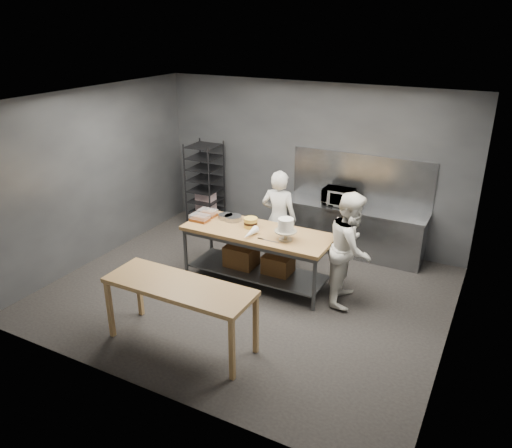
{
  "coord_description": "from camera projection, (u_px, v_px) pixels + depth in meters",
  "views": [
    {
      "loc": [
        3.35,
        -6.03,
        4.05
      ],
      "look_at": [
        -0.02,
        0.35,
        1.05
      ],
      "focal_mm": 35.0,
      "sensor_mm": 36.0,
      "label": 1
    }
  ],
  "objects": [
    {
      "name": "layer_cake",
      "position": [
        251.0,
        223.0,
        7.99
      ],
      "size": [
        0.22,
        0.22,
        0.16
      ],
      "color": "#F9C54F",
      "rests_on": "work_table"
    },
    {
      "name": "chef_right",
      "position": [
        351.0,
        248.0,
        7.4
      ],
      "size": [
        0.77,
        0.93,
        1.75
      ],
      "primitive_type": "imported",
      "rotation": [
        0.0,
        0.0,
        1.7
      ],
      "color": "white",
      "rests_on": "ground"
    },
    {
      "name": "ground",
      "position": [
        247.0,
        292.0,
        7.92
      ],
      "size": [
        6.0,
        6.0,
        0.0
      ],
      "primitive_type": "plane",
      "color": "black",
      "rests_on": "ground"
    },
    {
      "name": "microwave",
      "position": [
        338.0,
        197.0,
        9.0
      ],
      "size": [
        0.54,
        0.37,
        0.3
      ],
      "primitive_type": "imported",
      "color": "black",
      "rests_on": "back_counter"
    },
    {
      "name": "near_counter",
      "position": [
        179.0,
        290.0,
        6.38
      ],
      "size": [
        2.0,
        0.7,
        0.9
      ],
      "color": "#A47944",
      "rests_on": "ground"
    },
    {
      "name": "piping_bag",
      "position": [
        250.0,
        233.0,
        7.64
      ],
      "size": [
        0.12,
        0.38,
        0.12
      ],
      "primitive_type": "cone",
      "rotation": [
        1.57,
        0.0,
        -0.01
      ],
      "color": "silver",
      "rests_on": "work_table"
    },
    {
      "name": "back_wall",
      "position": [
        310.0,
        163.0,
        9.39
      ],
      "size": [
        6.0,
        0.04,
        3.0
      ],
      "primitive_type": "cube",
      "color": "#4C4F54",
      "rests_on": "ground"
    },
    {
      "name": "pastry_clamshells",
      "position": [
        204.0,
        215.0,
        8.35
      ],
      "size": [
        0.32,
        0.46,
        0.11
      ],
      "color": "brown",
      "rests_on": "work_table"
    },
    {
      "name": "splashback_panel",
      "position": [
        361.0,
        179.0,
        9.0
      ],
      "size": [
        2.6,
        0.02,
        0.9
      ],
      "primitive_type": "cube",
      "color": "slate",
      "rests_on": "back_counter"
    },
    {
      "name": "work_table",
      "position": [
        257.0,
        249.0,
        8.06
      ],
      "size": [
        2.4,
        0.9,
        0.92
      ],
      "color": "brown",
      "rests_on": "ground"
    },
    {
      "name": "cake_pans",
      "position": [
        230.0,
        217.0,
        8.31
      ],
      "size": [
        0.41,
        0.29,
        0.07
      ],
      "color": "gray",
      "rests_on": "work_table"
    },
    {
      "name": "speed_rack",
      "position": [
        205.0,
        185.0,
        10.22
      ],
      "size": [
        0.62,
        0.67,
        1.75
      ],
      "color": "black",
      "rests_on": "ground"
    },
    {
      "name": "offset_spatula",
      "position": [
        266.0,
        240.0,
        7.56
      ],
      "size": [
        0.36,
        0.02,
        0.02
      ],
      "color": "slate",
      "rests_on": "work_table"
    },
    {
      "name": "frosted_cake_stand",
      "position": [
        286.0,
        227.0,
        7.48
      ],
      "size": [
        0.34,
        0.34,
        0.35
      ],
      "color": "#A79E86",
      "rests_on": "work_table"
    },
    {
      "name": "back_counter",
      "position": [
        352.0,
        230.0,
        9.1
      ],
      "size": [
        2.6,
        0.6,
        0.9
      ],
      "color": "slate",
      "rests_on": "ground"
    },
    {
      "name": "chef_behind",
      "position": [
        279.0,
        219.0,
        8.53
      ],
      "size": [
        0.66,
        0.46,
        1.71
      ],
      "primitive_type": "imported",
      "rotation": [
        0.0,
        0.0,
        3.22
      ],
      "color": "silver",
      "rests_on": "ground"
    }
  ]
}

